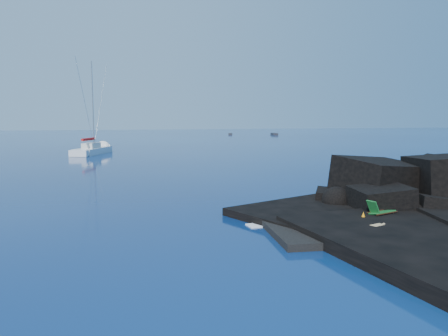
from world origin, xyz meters
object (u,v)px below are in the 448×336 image
at_px(marker_cone, 363,217).
at_px(distant_boat_a, 230,135).
at_px(sunbather, 377,227).
at_px(sailboat, 93,154).
at_px(distant_boat_b, 274,135).
at_px(deck_chair, 382,208).

relative_size(marker_cone, distant_boat_a, 0.14).
height_order(sunbather, marker_cone, marker_cone).
relative_size(sailboat, sunbather, 7.48).
relative_size(marker_cone, distant_boat_b, 0.11).
xyz_separation_m(sailboat, distant_boat_a, (43.31, 71.81, 0.00)).
bearing_deg(distant_boat_b, sailboat, -121.52).
bearing_deg(sunbather, sailboat, 86.35).
xyz_separation_m(distant_boat_a, distant_boat_b, (13.88, -5.80, 0.00)).
xyz_separation_m(sailboat, deck_chair, (16.44, -52.66, 0.94)).
bearing_deg(marker_cone, distant_boat_b, 70.50).
height_order(sailboat, deck_chair, sailboat).
bearing_deg(sailboat, distant_boat_b, 70.75).
distance_m(sailboat, distant_boat_b, 87.34).
xyz_separation_m(deck_chair, distant_boat_b, (40.75, 118.68, -0.94)).
height_order(marker_cone, distant_boat_a, marker_cone).
distance_m(deck_chair, distant_boat_b, 125.48).
bearing_deg(distant_boat_a, marker_cone, -85.87).
xyz_separation_m(sailboat, marker_cone, (15.01, -53.09, 0.63)).
relative_size(sailboat, distant_boat_b, 2.91).
distance_m(deck_chair, distant_boat_a, 127.35).
distance_m(marker_cone, distant_boat_a, 128.07).
relative_size(deck_chair, marker_cone, 3.09).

